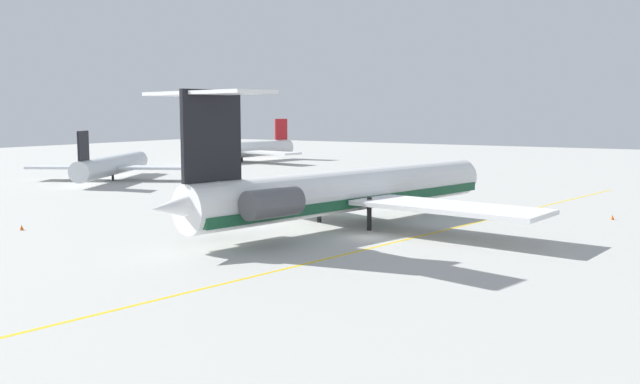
{
  "coord_description": "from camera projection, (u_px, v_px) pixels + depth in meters",
  "views": [
    {
      "loc": [
        -56.08,
        -29.14,
        11.85
      ],
      "look_at": [
        5.57,
        9.03,
        3.23
      ],
      "focal_mm": 37.87,
      "sensor_mm": 36.0,
      "label": 1
    }
  ],
  "objects": [
    {
      "name": "safety_cone_wingtip",
      "position": [
        612.0,
        217.0,
        74.54
      ],
      "size": [
        0.4,
        0.4,
        0.55
      ],
      "primitive_type": "cone",
      "color": "#EA590F",
      "rests_on": "ground"
    },
    {
      "name": "airliner_far_right",
      "position": [
        239.0,
        150.0,
        159.58
      ],
      "size": [
        33.92,
        33.67,
        10.14
      ],
      "rotation": [
        0.0,
        0.0,
        3.0
      ],
      "color": "white",
      "rests_on": "ground"
    },
    {
      "name": "ground_crew_near_tail",
      "position": [
        352.0,
        182.0,
        104.07
      ],
      "size": [
        0.29,
        0.44,
        1.83
      ],
      "rotation": [
        0.0,
        0.0,
        3.51
      ],
      "color": "black",
      "rests_on": "ground"
    },
    {
      "name": "main_jetliner",
      "position": [
        344.0,
        190.0,
        69.93
      ],
      "size": [
        46.75,
        41.72,
        13.75
      ],
      "rotation": [
        0.0,
        0.0,
        -0.23
      ],
      "color": "white",
      "rests_on": "ground"
    },
    {
      "name": "ground",
      "position": [
        370.0,
        238.0,
        63.98
      ],
      "size": [
        357.67,
        357.67,
        0.0
      ],
      "primitive_type": "plane",
      "color": "#ADADA8"
    },
    {
      "name": "airliner_mid_right",
      "position": [
        114.0,
        165.0,
        118.03
      ],
      "size": [
        27.75,
        28.12,
        8.94
      ],
      "rotation": [
        0.0,
        0.0,
        0.49
      ],
      "color": "silver",
      "rests_on": "ground"
    },
    {
      "name": "ground_crew_near_nose",
      "position": [
        333.0,
        186.0,
        98.24
      ],
      "size": [
        0.28,
        0.44,
        1.74
      ],
      "rotation": [
        0.0,
        0.0,
        2.95
      ],
      "color": "black",
      "rests_on": "ground"
    },
    {
      "name": "taxiway_centreline",
      "position": [
        434.0,
        233.0,
        66.48
      ],
      "size": [
        97.63,
        18.09,
        0.01
      ],
      "primitive_type": "cube",
      "rotation": [
        0.0,
        0.0,
        -0.18
      ],
      "color": "gold",
      "rests_on": "ground"
    },
    {
      "name": "safety_cone_nose",
      "position": [
        22.0,
        227.0,
        67.98
      ],
      "size": [
        0.4,
        0.4,
        0.55
      ],
      "primitive_type": "cone",
      "color": "#EA590F",
      "rests_on": "ground"
    }
  ]
}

